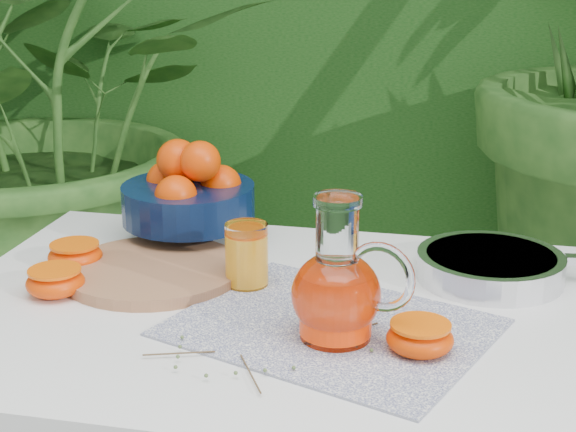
% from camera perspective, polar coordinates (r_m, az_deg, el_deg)
% --- Properties ---
extents(potted_plant_left, '(2.10, 2.10, 1.57)m').
position_cam_1_polar(potted_plant_left, '(2.65, -15.51, 7.05)').
color(potted_plant_left, '#25511B').
rests_on(potted_plant_left, ground).
extents(white_table, '(1.00, 0.70, 0.75)m').
position_cam_1_polar(white_table, '(1.30, -0.19, -9.20)').
color(white_table, white).
rests_on(white_table, ground).
extents(placemat, '(0.49, 0.43, 0.00)m').
position_cam_1_polar(placemat, '(1.20, 2.80, -7.20)').
color(placemat, '#0E144E').
rests_on(placemat, white_table).
extents(cutting_board, '(0.29, 0.29, 0.02)m').
position_cam_1_polar(cutting_board, '(1.38, -8.67, -3.51)').
color(cutting_board, '#996845').
rests_on(cutting_board, white_table).
extents(fruit_bowl, '(0.24, 0.24, 0.18)m').
position_cam_1_polar(fruit_bowl, '(1.51, -6.41, 1.40)').
color(fruit_bowl, black).
rests_on(fruit_bowl, white_table).
extents(juice_pitcher, '(0.18, 0.14, 0.19)m').
position_cam_1_polar(juice_pitcher, '(1.14, 3.24, -4.82)').
color(juice_pitcher, white).
rests_on(juice_pitcher, white_table).
extents(juice_tumbler, '(0.07, 0.07, 0.09)m').
position_cam_1_polar(juice_tumbler, '(1.31, -2.69, -2.59)').
color(juice_tumbler, white).
rests_on(juice_tumbler, white_table).
extents(saute_pan, '(0.41, 0.25, 0.04)m').
position_cam_1_polar(saute_pan, '(1.39, 13.09, -3.12)').
color(saute_pan, silver).
rests_on(saute_pan, white_table).
extents(orange_halves, '(0.64, 0.27, 0.04)m').
position_cam_1_polar(orange_halves, '(1.28, -7.67, -4.66)').
color(orange_halves, '#E64602').
rests_on(orange_halves, white_table).
extents(thyme_sprigs, '(0.28, 0.23, 0.01)m').
position_cam_1_polar(thyme_sprigs, '(1.12, -1.69, -8.72)').
color(thyme_sprigs, brown).
rests_on(thyme_sprigs, white_table).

